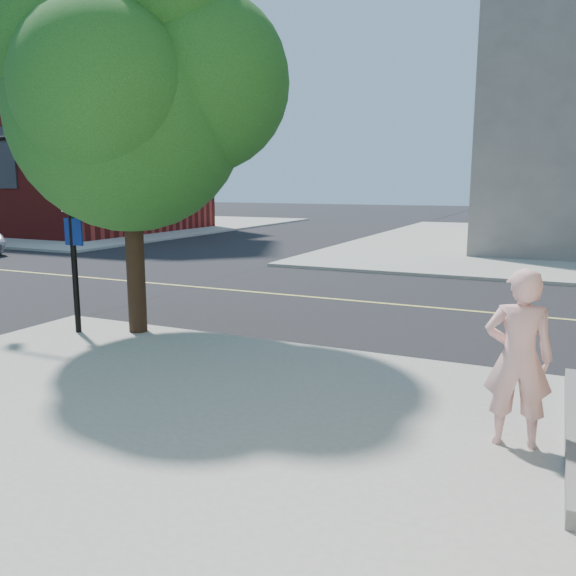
% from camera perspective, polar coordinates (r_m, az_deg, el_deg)
% --- Properties ---
extents(ground, '(140.00, 140.00, 0.00)m').
position_cam_1_polar(ground, '(12.51, -16.86, -3.53)').
color(ground, black).
rests_on(ground, ground).
extents(road_ew, '(140.00, 9.00, 0.01)m').
position_cam_1_polar(road_ew, '(16.05, -6.15, -0.17)').
color(road_ew, black).
rests_on(road_ew, ground).
extents(sidewalk_nw, '(26.00, 25.00, 0.12)m').
position_cam_1_polar(sidewalk_nw, '(43.72, -20.72, 5.81)').
color(sidewalk_nw, gray).
rests_on(sidewalk_nw, ground).
extents(church, '(15.20, 12.00, 14.40)m').
position_cam_1_polar(church, '(39.28, -21.97, 15.74)').
color(church, maroon).
rests_on(church, sidewalk_nw).
extents(man_on_phone, '(0.75, 0.54, 1.90)m').
position_cam_1_polar(man_on_phone, '(6.57, 21.54, -6.39)').
color(man_on_phone, '#E6A7A1').
rests_on(man_on_phone, sidewalk_se).
extents(street_tree, '(5.16, 4.69, 6.85)m').
position_cam_1_polar(street_tree, '(11.13, -14.88, 18.51)').
color(street_tree, black).
rests_on(street_tree, sidewalk_se).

